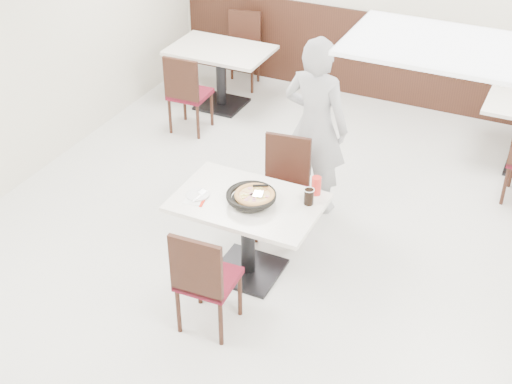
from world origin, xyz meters
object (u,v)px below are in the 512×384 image
at_px(main_table, 248,237).
at_px(pizza, 255,197).
at_px(side_plate, 198,195).
at_px(bg_chair_left_near, 190,92).
at_px(chair_near, 208,277).
at_px(red_cup, 316,186).
at_px(diner_person, 316,126).
at_px(bg_chair_left_far, 242,52).
at_px(cola_glass, 309,197).
at_px(bg_table_left, 221,78).
at_px(pizza_pan, 251,199).
at_px(chair_far, 281,192).

bearing_deg(main_table, pizza, -6.32).
xyz_separation_m(side_plate, bg_chair_left_near, (-1.34, 2.19, -0.28)).
relative_size(chair_near, side_plate, 5.00).
relative_size(red_cup, diner_person, 0.09).
bearing_deg(chair_near, main_table, 87.58).
relative_size(chair_near, pizza, 3.13).
height_order(side_plate, bg_chair_left_far, bg_chair_left_far).
bearing_deg(main_table, cola_glass, 20.16).
xyz_separation_m(bg_table_left, bg_chair_left_far, (-0.03, 0.63, 0.10)).
relative_size(chair_near, bg_chair_left_near, 1.00).
xyz_separation_m(cola_glass, bg_chair_left_near, (-2.21, 1.90, -0.34)).
xyz_separation_m(cola_glass, bg_chair_left_far, (-2.21, 3.23, -0.34)).
bearing_deg(bg_chair_left_near, bg_chair_left_far, 87.55).
relative_size(chair_near, pizza_pan, 2.99).
xyz_separation_m(chair_near, cola_glass, (0.46, 0.87, 0.34)).
bearing_deg(pizza_pan, bg_chair_left_near, 130.55).
height_order(main_table, chair_near, chair_near).
bearing_deg(side_plate, bg_chair_left_far, 110.92).
relative_size(pizza_pan, diner_person, 0.18).
bearing_deg(cola_glass, red_cup, 89.59).
bearing_deg(pizza_pan, side_plate, -167.78).
relative_size(main_table, pizza, 3.95).
relative_size(pizza_pan, bg_table_left, 0.26).
height_order(main_table, bg_chair_left_near, bg_chair_left_near).
relative_size(pizza, bg_chair_left_far, 0.32).
bearing_deg(bg_chair_left_far, chair_far, 110.01).
bearing_deg(pizza, diner_person, 87.82).
relative_size(pizza, side_plate, 1.60).
bearing_deg(cola_glass, bg_chair_left_far, 124.42).
bearing_deg(diner_person, bg_table_left, -36.38).
xyz_separation_m(chair_near, diner_person, (0.11, 1.91, 0.40)).
bearing_deg(red_cup, chair_near, -114.20).
bearing_deg(bg_table_left, chair_far, -50.86).
xyz_separation_m(main_table, chair_near, (0.00, -0.70, 0.10)).
distance_m(chair_near, red_cup, 1.18).
relative_size(main_table, bg_chair_left_far, 1.26).
bearing_deg(diner_person, pizza, 91.96).
bearing_deg(red_cup, bg_table_left, 131.81).
bearing_deg(pizza, bg_chair_left_near, 131.10).
height_order(bg_table_left, bg_chair_left_far, bg_chair_left_far).
height_order(red_cup, bg_chair_left_far, bg_chair_left_far).
bearing_deg(chair_near, bg_table_left, 113.62).
relative_size(main_table, bg_chair_left_near, 1.26).
relative_size(chair_far, bg_chair_left_near, 1.00).
xyz_separation_m(diner_person, bg_table_left, (-1.83, 1.57, -0.50)).
distance_m(pizza_pan, bg_chair_left_far, 3.87).
xyz_separation_m(pizza, side_plate, (-0.47, -0.11, -0.05)).
bearing_deg(side_plate, red_cup, 27.11).
height_order(pizza, bg_table_left, pizza).
relative_size(chair_near, bg_table_left, 0.79).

